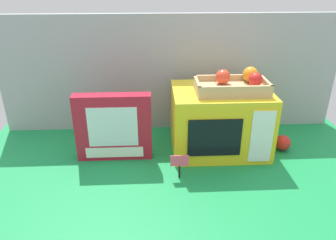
% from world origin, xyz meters
% --- Properties ---
extents(ground_plane, '(1.70, 1.70, 0.00)m').
position_xyz_m(ground_plane, '(0.00, 0.00, 0.00)').
color(ground_plane, '#198C47').
rests_on(ground_plane, ground).
extents(display_back_panel, '(1.61, 0.03, 0.56)m').
position_xyz_m(display_back_panel, '(0.00, 0.29, 0.28)').
color(display_back_panel, '#A0A3A8').
rests_on(display_back_panel, ground).
extents(toy_microwave, '(0.41, 0.30, 0.28)m').
position_xyz_m(toy_microwave, '(0.20, 0.05, 0.14)').
color(toy_microwave, yellow).
rests_on(toy_microwave, ground).
extents(food_groups_crate, '(0.29, 0.16, 0.09)m').
position_xyz_m(food_groups_crate, '(0.25, 0.03, 0.31)').
color(food_groups_crate, tan).
rests_on(food_groups_crate, toy_microwave).
extents(cookie_set_box, '(0.31, 0.06, 0.29)m').
position_xyz_m(cookie_set_box, '(-0.25, -0.00, 0.14)').
color(cookie_set_box, '#B2192D').
rests_on(cookie_set_box, ground).
extents(price_sign, '(0.07, 0.01, 0.10)m').
position_xyz_m(price_sign, '(0.01, -0.17, 0.07)').
color(price_sign, black).
rests_on(price_sign, ground).
extents(loose_toy_apple, '(0.07, 0.07, 0.07)m').
position_xyz_m(loose_toy_apple, '(0.48, 0.02, 0.03)').
color(loose_toy_apple, red).
rests_on(loose_toy_apple, ground).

